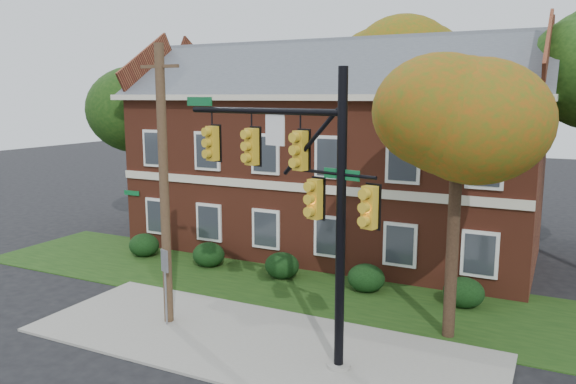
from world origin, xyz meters
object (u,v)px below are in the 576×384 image
at_px(tree_left_rear, 151,106).
at_px(sign_post, 165,275).
at_px(hedge_far_right, 464,292).
at_px(tree_near_right, 467,114).
at_px(traffic_signal, 298,182).
at_px(hedge_right, 366,278).
at_px(utility_pole, 164,187).
at_px(hedge_center, 282,266).
at_px(apartment_building, 333,144).
at_px(hedge_left, 209,255).
at_px(tree_far_rear, 407,66).
at_px(hedge_far_left, 144,245).

height_order(tree_left_rear, sign_post, tree_left_rear).
relative_size(hedge_far_right, sign_post, 0.56).
height_order(tree_near_right, traffic_signal, tree_near_right).
height_order(hedge_right, utility_pole, utility_pole).
distance_m(hedge_center, sign_post, 6.07).
bearing_deg(hedge_far_right, hedge_right, 180.00).
distance_m(hedge_far_right, tree_left_rear, 18.30).
distance_m(apartment_building, sign_post, 11.64).
height_order(hedge_left, hedge_far_right, same).
relative_size(tree_near_right, tree_far_rear, 0.74).
height_order(tree_far_rear, sign_post, tree_far_rear).
bearing_deg(tree_far_rear, tree_near_right, -69.73).
bearing_deg(hedge_far_left, hedge_far_right, 0.00).
height_order(hedge_far_left, tree_far_rear, tree_far_rear).
bearing_deg(hedge_far_left, tree_left_rear, 123.42).
bearing_deg(hedge_far_right, tree_left_rear, 166.11).
xyz_separation_m(hedge_center, utility_pole, (-1.21, -5.60, 3.90)).
bearing_deg(tree_far_rear, hedge_far_left, -122.50).
height_order(apartment_building, sign_post, apartment_building).
bearing_deg(tree_near_right, apartment_building, 131.77).
relative_size(hedge_left, traffic_signal, 0.18).
bearing_deg(hedge_right, tree_near_right, -37.28).
distance_m(hedge_far_left, tree_left_rear, 7.90).
bearing_deg(tree_far_rear, traffic_signal, -83.70).
bearing_deg(tree_left_rear, hedge_center, -23.04).
relative_size(hedge_left, tree_left_rear, 0.16).
xyz_separation_m(apartment_building, hedge_center, (0.00, -5.25, -4.46)).
distance_m(hedge_left, hedge_far_right, 10.50).
bearing_deg(tree_near_right, hedge_center, 158.58).
xyz_separation_m(apartment_building, hedge_far_left, (-7.00, -5.25, -4.46)).
height_order(apartment_building, traffic_signal, apartment_building).
bearing_deg(hedge_center, hedge_right, 0.00).
relative_size(tree_left_rear, traffic_signal, 1.13).
bearing_deg(tree_left_rear, sign_post, -49.17).
height_order(hedge_far_right, utility_pole, utility_pole).
xyz_separation_m(hedge_left, tree_far_rear, (4.84, 13.09, 8.32)).
bearing_deg(sign_post, hedge_far_right, 57.29).
relative_size(tree_far_rear, traffic_signal, 1.46).
relative_size(hedge_left, sign_post, 0.56).
xyz_separation_m(apartment_building, sign_post, (-1.10, -11.11, -3.29)).
xyz_separation_m(hedge_left, hedge_right, (7.00, 0.00, 0.00)).
distance_m(hedge_right, tree_far_rear, 15.66).
height_order(hedge_center, utility_pole, utility_pole).
bearing_deg(tree_near_right, tree_far_rear, 110.27).
distance_m(hedge_left, utility_pole, 7.20).
bearing_deg(utility_pole, hedge_left, 111.31).
distance_m(hedge_center, traffic_signal, 8.00).
xyz_separation_m(hedge_left, sign_post, (2.40, -5.85, 1.17)).
distance_m(hedge_left, hedge_right, 7.00).
bearing_deg(tree_left_rear, hedge_right, -17.37).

